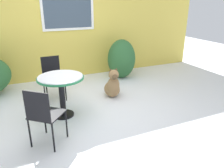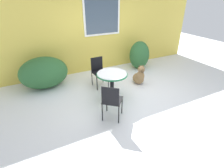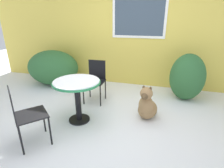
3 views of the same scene
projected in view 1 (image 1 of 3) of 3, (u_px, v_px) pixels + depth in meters
The scene contains 7 objects.
ground_plane at pixel (90, 113), 4.00m from camera, with size 16.00×16.00×0.00m, color white.
house_wall at pixel (60, 17), 5.33m from camera, with size 8.00×0.10×3.09m.
shrub_middle at pixel (121, 59), 5.69m from camera, with size 0.73×0.69×1.01m.
patio_table at pixel (61, 84), 3.71m from camera, with size 0.78×0.78×0.74m.
patio_chair_near_table at pixel (53, 76), 4.47m from camera, with size 0.42×0.42×0.87m.
patio_chair_far_side at pixel (44, 114), 2.94m from camera, with size 0.57×0.57×0.87m.
dog at pixel (113, 86), 4.59m from camera, with size 0.41×0.65×0.65m.
Camera 1 is at (-1.06, -3.42, 1.92)m, focal length 35.00 mm.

